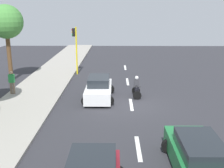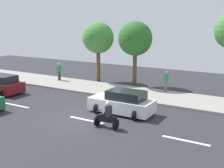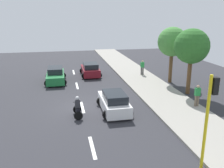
# 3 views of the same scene
# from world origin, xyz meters

# --- Properties ---
(ground_plane) EXTENTS (40.00, 60.00, 0.10)m
(ground_plane) POSITION_xyz_m (0.00, 0.00, -0.05)
(ground_plane) COLOR #2D2D33
(sidewalk) EXTENTS (4.00, 60.00, 0.15)m
(sidewalk) POSITION_xyz_m (7.00, 0.00, 0.07)
(sidewalk) COLOR #9E998E
(sidewalk) RESTS_ON ground
(lane_stripe_north) EXTENTS (0.20, 2.40, 0.01)m
(lane_stripe_north) POSITION_xyz_m (0.00, -6.00, 0.01)
(lane_stripe_north) COLOR white
(lane_stripe_north) RESTS_ON ground
(lane_stripe_mid) EXTENTS (0.20, 2.40, 0.01)m
(lane_stripe_mid) POSITION_xyz_m (0.00, 0.00, 0.01)
(lane_stripe_mid) COLOR white
(lane_stripe_mid) RESTS_ON ground
(lane_stripe_south) EXTENTS (0.20, 2.40, 0.01)m
(lane_stripe_south) POSITION_xyz_m (0.00, 6.00, 0.01)
(lane_stripe_south) COLOR white
(lane_stripe_south) RESTS_ON ground
(lane_stripe_far_south) EXTENTS (0.20, 2.40, 0.01)m
(lane_stripe_far_south) POSITION_xyz_m (0.00, 12.00, 0.01)
(lane_stripe_far_south) COLOR white
(lane_stripe_far_south) RESTS_ON ground
(car_maroon) EXTENTS (2.27, 3.93, 1.52)m
(car_maroon) POSITION_xyz_m (1.81, 9.82, 0.71)
(car_maroon) COLOR maroon
(car_maroon) RESTS_ON ground
(car_green) EXTENTS (2.21, 4.42, 1.52)m
(car_green) POSITION_xyz_m (-2.09, 7.93, 0.71)
(car_green) COLOR #1E7238
(car_green) RESTS_ON ground
(car_white) EXTENTS (2.16, 4.12, 1.52)m
(car_white) POSITION_xyz_m (2.22, -1.26, 0.71)
(car_white) COLOR white
(car_white) RESTS_ON ground
(motorcycle) EXTENTS (0.60, 1.30, 1.53)m
(motorcycle) POSITION_xyz_m (-0.46, -1.71, 0.64)
(motorcycle) COLOR black
(motorcycle) RESTS_ON ground
(pedestrian_near_signal) EXTENTS (0.40, 0.24, 1.69)m
(pedestrian_near_signal) POSITION_xyz_m (8.53, -1.88, 1.06)
(pedestrian_near_signal) COLOR #72604C
(pedestrian_near_signal) RESTS_ON sidewalk
(pedestrian_by_tree) EXTENTS (0.40, 0.24, 1.69)m
(pedestrian_by_tree) POSITION_xyz_m (7.68, 8.60, 1.06)
(pedestrian_by_tree) COLOR #3F3F3F
(pedestrian_by_tree) RESTS_ON sidewalk
(traffic_light_corner) EXTENTS (0.49, 0.24, 4.50)m
(traffic_light_corner) POSITION_xyz_m (4.85, -8.87, 2.93)
(traffic_light_corner) COLOR yellow
(traffic_light_corner) RESTS_ON ground
(street_tree_north) EXTENTS (2.96, 2.96, 5.71)m
(street_tree_north) POSITION_xyz_m (9.65, 5.35, 4.19)
(street_tree_north) COLOR brown
(street_tree_north) RESTS_ON ground
(street_tree_center) EXTENTS (3.01, 3.01, 5.78)m
(street_tree_center) POSITION_xyz_m (9.60, 1.46, 4.23)
(street_tree_center) COLOR brown
(street_tree_center) RESTS_ON ground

